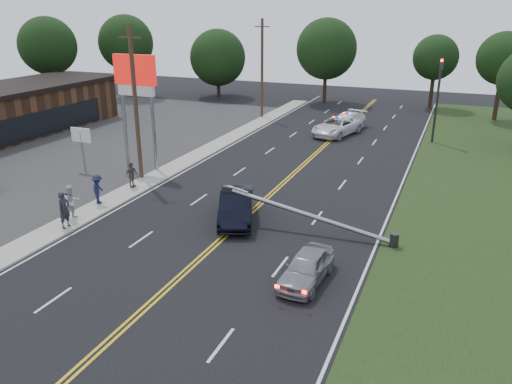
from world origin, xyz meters
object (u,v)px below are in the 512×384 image
at_px(waiting_sedan, 307,267).
at_px(emergency_b, 346,122).
at_px(small_sign, 81,139).
at_px(fallen_streetlight, 316,217).
at_px(bystander_a, 64,210).
at_px(bystander_d, 131,175).
at_px(bystander_b, 72,202).
at_px(emergency_a, 336,127).
at_px(bystander_c, 98,189).
at_px(pylon_sign, 136,85).
at_px(utility_pole_far, 262,69).
at_px(traffic_signal, 438,93).
at_px(crashed_sedan, 236,206).
at_px(utility_pole_mid, 136,104).

distance_m(waiting_sedan, emergency_b, 28.71).
bearing_deg(small_sign, fallen_streetlight, -12.40).
bearing_deg(emergency_b, bystander_a, -95.42).
xyz_separation_m(fallen_streetlight, bystander_d, (-12.78, 2.10, 0.03)).
bearing_deg(small_sign, emergency_b, 53.63).
relative_size(small_sign, bystander_b, 1.63).
distance_m(waiting_sedan, emergency_a, 26.61).
bearing_deg(waiting_sedan, bystander_c, 167.99).
bearing_deg(fallen_streetlight, emergency_a, 101.17).
distance_m(pylon_sign, utility_pole_far, 20.06).
height_order(small_sign, emergency_a, small_sign).
distance_m(waiting_sedan, bystander_b, 13.70).
relative_size(fallen_streetlight, bystander_b, 4.92).
bearing_deg(bystander_a, traffic_signal, -29.12).
relative_size(traffic_signal, fallen_streetlight, 0.75).
xyz_separation_m(fallen_streetlight, emergency_a, (-4.22, 21.34, -0.13)).
height_order(crashed_sedan, bystander_a, bystander_a).
xyz_separation_m(pylon_sign, bystander_b, (2.02, -9.39, -4.93)).
xyz_separation_m(small_sign, crashed_sedan, (13.70, -3.98, -1.51)).
bearing_deg(pylon_sign, crashed_sedan, -30.37).
relative_size(utility_pole_mid, emergency_b, 1.79).
xyz_separation_m(bystander_a, bystander_d, (-0.56, 6.54, -0.14)).
relative_size(waiting_sedan, emergency_a, 0.68).
height_order(utility_pole_mid, crashed_sedan, utility_pole_mid).
xyz_separation_m(emergency_b, bystander_c, (-9.06, -24.58, 0.19)).
bearing_deg(emergency_a, waiting_sedan, -63.73).
bearing_deg(emergency_b, pylon_sign, -110.49).
height_order(bystander_a, bystander_c, bystander_a).
xyz_separation_m(pylon_sign, traffic_signal, (18.80, 16.00, -1.79)).
relative_size(emergency_b, bystander_b, 2.94).
bearing_deg(emergency_a, bystander_a, -92.17).
xyz_separation_m(crashed_sedan, bystander_a, (-7.74, -4.46, 0.27)).
distance_m(fallen_streetlight, emergency_a, 21.75).
relative_size(small_sign, bystander_d, 1.87).
distance_m(bystander_a, bystander_c, 3.48).
xyz_separation_m(utility_pole_far, bystander_d, (0.61, -23.90, -4.14)).
relative_size(small_sign, crashed_sedan, 0.62).
xyz_separation_m(fallen_streetlight, bystander_b, (-12.67, -3.39, 0.15)).
height_order(emergency_b, bystander_d, bystander_d).
distance_m(pylon_sign, small_sign, 5.45).
bearing_deg(bystander_b, utility_pole_far, 18.66).
bearing_deg(utility_pole_far, traffic_signal, -12.89).
bearing_deg(utility_pole_far, fallen_streetlight, -62.76).
height_order(small_sign, emergency_b, small_sign).
relative_size(small_sign, waiting_sedan, 0.80).
xyz_separation_m(bystander_a, bystander_b, (-0.45, 1.05, -0.02)).
bearing_deg(bystander_d, crashed_sedan, -96.84).
bearing_deg(emergency_b, waiting_sedan, -69.16).
distance_m(emergency_b, bystander_b, 28.38).
bearing_deg(small_sign, pylon_sign, 29.74).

